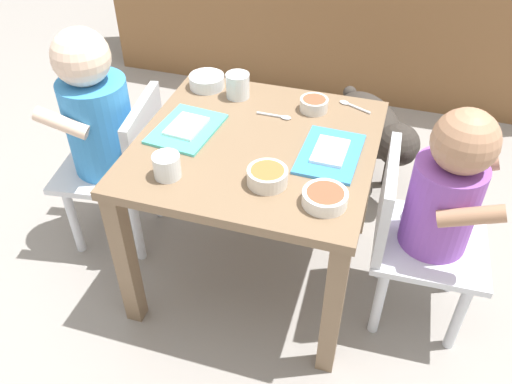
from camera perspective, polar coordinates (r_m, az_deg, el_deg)
name	(u,v)px	position (r m, az deg, el deg)	size (l,w,h in m)	color
ground_plane	(256,268)	(1.66, 0.00, -8.05)	(7.00, 7.00, 0.00)	gray
dining_table	(256,167)	(1.40, 0.00, 2.69)	(0.60, 0.59, 0.47)	#7A6047
seated_child_left	(101,121)	(1.57, -16.18, 7.31)	(0.31, 0.31, 0.70)	silver
seated_child_right	(439,199)	(1.34, 18.90, -0.75)	(0.29, 0.29, 0.65)	silver
dog	(373,129)	(1.90, 12.36, 6.54)	(0.35, 0.43, 0.33)	#332D28
food_tray_left	(187,127)	(1.41, -7.36, 6.83)	(0.17, 0.21, 0.02)	#4CC6BC
food_tray_right	(330,152)	(1.32, 7.91, 4.21)	(0.15, 0.21, 0.02)	#388CD8
water_cup_left	(167,167)	(1.24, -9.45, 2.63)	(0.06, 0.06, 0.06)	white
water_cup_right	(238,87)	(1.53, -1.95, 11.13)	(0.07, 0.07, 0.07)	white
veggie_bowl_near	(325,197)	(1.16, 7.35, -0.58)	(0.10, 0.10, 0.03)	white
cereal_bowl_right_side	(267,176)	(1.21, 1.22, 1.70)	(0.09, 0.09, 0.04)	silver
cereal_bowl_left_side	(207,81)	(1.59, -5.25, 11.71)	(0.10, 0.10, 0.04)	white
veggie_bowl_far	(314,104)	(1.48, 6.19, 9.28)	(0.08, 0.08, 0.03)	silver
spoon_by_left_tray	(277,116)	(1.45, 2.26, 8.09)	(0.10, 0.02, 0.01)	silver
spoon_by_right_tray	(352,105)	(1.52, 10.15, 9.05)	(0.10, 0.05, 0.01)	silver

